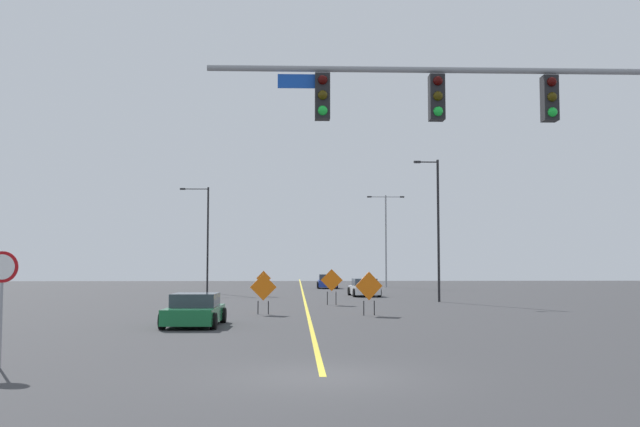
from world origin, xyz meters
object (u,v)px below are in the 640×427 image
Objects in this scene: street_lamp_mid_left at (206,234)px; street_lamp_far_right at (386,233)px; construction_sign_left_lane at (332,282)px; stop_sign at (2,286)px; construction_sign_left_shoulder at (369,288)px; construction_sign_median_near at (263,289)px; traffic_signal_assembly at (507,127)px; street_lamp_near_right at (437,224)px; car_blue_passing at (327,282)px; construction_sign_right_shoulder at (264,280)px; car_white_distant at (364,288)px; car_green_far at (195,311)px.

street_lamp_far_right reaches higher than street_lamp_mid_left.
street_lamp_far_right is 32.05m from construction_sign_left_lane.
stop_sign reaches higher than construction_sign_left_lane.
construction_sign_left_shoulder reaches higher than construction_sign_median_near.
street_lamp_near_right is (4.39, 30.25, -0.59)m from traffic_signal_assembly.
traffic_signal_assembly reaches higher than stop_sign.
car_blue_passing is at bearing 103.57° from street_lamp_near_right.
street_lamp_mid_left is at bearing 127.33° from construction_sign_right_shoulder.
construction_sign_median_near is 36.26m from car_blue_passing.
construction_sign_left_shoulder is (-5.66, -11.75, -3.71)m from street_lamp_near_right.
construction_sign_left_lane is 0.52× the size of car_blue_passing.
construction_sign_left_lane is at bearing 98.81° from construction_sign_left_shoulder.
car_blue_passing is (10.81, 10.17, -4.31)m from street_lamp_mid_left.
construction_sign_median_near is at bearing -109.64° from car_white_distant.
construction_sign_left_shoulder is 5.19m from construction_sign_median_near.
street_lamp_mid_left reaches higher than construction_sign_right_shoulder.
street_lamp_far_right reaches higher than car_blue_passing.
construction_sign_right_shoulder is 7.64m from car_white_distant.
street_lamp_mid_left is 20.73m from construction_sign_left_lane.
street_lamp_near_right is 4.32× the size of construction_sign_left_lane.
car_white_distant is at bearing 85.20° from construction_sign_left_shoulder.
car_blue_passing reaches higher than car_white_distant.
construction_sign_right_shoulder is 0.45× the size of car_green_far.
stop_sign is 18.64m from construction_sign_median_near.
construction_sign_left_shoulder is 0.51× the size of car_blue_passing.
construction_sign_left_shoulder is at bearing -89.39° from car_blue_passing.
construction_sign_right_shoulder is at bearing 112.65° from construction_sign_left_lane.
stop_sign is at bearing -100.78° from car_blue_passing.
construction_sign_left_lane is at bearing -91.98° from car_blue_passing.
traffic_signal_assembly is 38.72m from car_white_distant.
street_lamp_mid_left is at bearing 103.27° from construction_sign_median_near.
construction_sign_left_lane reaches higher than car_green_far.
car_green_far is at bearing -99.64° from car_blue_passing.
street_lamp_near_right reaches higher than construction_sign_left_lane.
street_lamp_mid_left reaches higher than construction_sign_left_lane.
construction_sign_right_shoulder is 0.44× the size of car_white_distant.
street_lamp_near_right is at bearing -34.59° from construction_sign_right_shoulder.
street_lamp_mid_left is 15.46m from car_blue_passing.
street_lamp_mid_left is at bearing 90.76° from stop_sign.
street_lamp_far_right is 2.21× the size of car_white_distant.
street_lamp_far_right is at bearing 59.35° from construction_sign_right_shoulder.
street_lamp_far_right is 2.30× the size of car_blue_passing.
construction_sign_right_shoulder reaches higher than car_white_distant.
construction_sign_left_lane is 8.86m from construction_sign_left_shoulder.
construction_sign_left_shoulder is 36.82m from car_blue_passing.
street_lamp_far_right is 40.35m from construction_sign_left_shoulder.
street_lamp_far_right is at bearing 85.48° from traffic_signal_assembly.
street_lamp_near_right is at bearing 23.09° from construction_sign_left_lane.
street_lamp_far_right is (0.21, 27.94, 0.55)m from street_lamp_near_right.
street_lamp_mid_left reaches higher than car_green_far.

